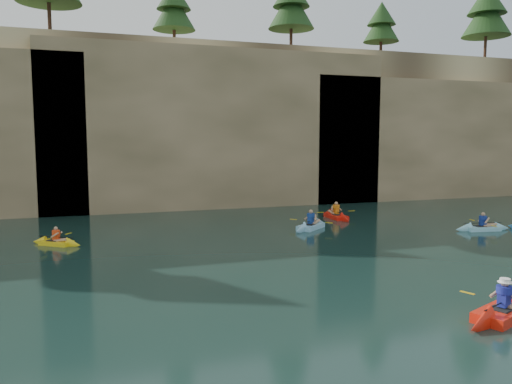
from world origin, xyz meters
name	(u,v)px	position (x,y,z in m)	size (l,w,h in m)	color
ground	(357,317)	(0.00, 0.00, 0.00)	(160.00, 160.00, 0.00)	black
cliff	(176,125)	(0.00, 30.00, 6.00)	(70.00, 16.00, 12.00)	tan
cliff_slab_center	(221,126)	(2.00, 22.60, 5.70)	(24.00, 2.40, 11.40)	tan
cliff_slab_east	(455,138)	(22.00, 22.60, 4.92)	(26.00, 2.40, 9.84)	tan
sea_cave_center	(136,188)	(-4.00, 21.95, 1.60)	(3.50, 1.00, 3.20)	black
sea_cave_east	(328,174)	(10.00, 21.95, 2.25)	(5.00, 1.00, 4.50)	black
main_kayaker	(503,312)	(3.72, -1.34, 0.18)	(3.70, 2.32, 1.36)	red
kayaker_ltblue_near	(483,228)	(12.82, 9.28, 0.15)	(3.15, 2.37, 1.21)	#93DCF7
kayaker_red_far	(336,216)	(7.32, 15.36, 0.16)	(2.50, 3.49, 1.28)	red
kayaker_yellow	(56,242)	(-8.44, 12.51, 0.13)	(2.49, 2.07, 1.07)	yellow
kayaker_ltblue_mid	(311,226)	(4.37, 12.62, 0.16)	(3.13, 2.77, 1.30)	#89C5E6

